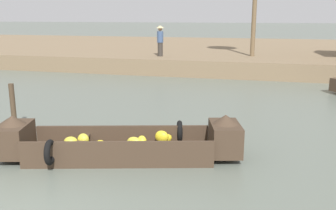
% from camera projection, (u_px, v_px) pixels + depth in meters
% --- Properties ---
extents(ground_plane, '(300.00, 300.00, 0.00)m').
position_uv_depth(ground_plane, '(155.00, 96.00, 14.70)').
color(ground_plane, '#596056').
extents(riverbank_strip, '(160.00, 20.00, 0.85)m').
position_uv_depth(riverbank_strip, '(211.00, 51.00, 28.38)').
color(riverbank_strip, '#756047').
rests_on(riverbank_strip, ground).
extents(banana_boat, '(5.26, 2.55, 0.97)m').
position_uv_depth(banana_boat, '(120.00, 143.00, 8.23)').
color(banana_boat, '#3D2D21').
rests_on(banana_boat, ground).
extents(vendor_person, '(0.44, 0.44, 1.66)m').
position_uv_depth(vendor_person, '(160.00, 39.00, 20.66)').
color(vendor_person, '#332D28').
rests_on(vendor_person, riverbank_strip).
extents(mooring_post, '(0.14, 0.14, 1.26)m').
position_uv_depth(mooring_post, '(13.00, 107.00, 10.28)').
color(mooring_post, '#423323').
rests_on(mooring_post, ground).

